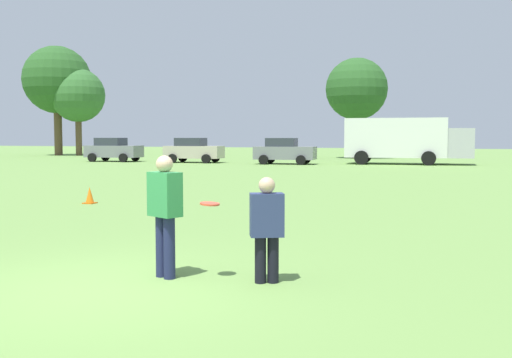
# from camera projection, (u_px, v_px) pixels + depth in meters

# --- Properties ---
(ground_plane) EXTENTS (180.25, 180.25, 0.00)m
(ground_plane) POSITION_uv_depth(u_px,v_px,m) (103.00, 289.00, 7.59)
(ground_plane) COLOR #6B9347
(player_thrower) EXTENTS (0.54, 0.44, 1.69)m
(player_thrower) POSITION_uv_depth(u_px,v_px,m) (165.00, 209.00, 8.14)
(player_thrower) COLOR #1E234C
(player_thrower) RESTS_ON ground
(player_defender) EXTENTS (0.51, 0.41, 1.41)m
(player_defender) POSITION_uv_depth(u_px,v_px,m) (267.00, 224.00, 7.86)
(player_defender) COLOR black
(player_defender) RESTS_ON ground
(frisbee) EXTENTS (0.27, 0.27, 0.05)m
(frisbee) POSITION_uv_depth(u_px,v_px,m) (210.00, 204.00, 8.04)
(frisbee) COLOR #E54C33
(traffic_cone) EXTENTS (0.32, 0.32, 0.48)m
(traffic_cone) POSITION_uv_depth(u_px,v_px,m) (90.00, 196.00, 17.20)
(traffic_cone) COLOR #D8590C
(traffic_cone) RESTS_ON ground
(parked_car_near_left) EXTENTS (4.32, 2.44, 1.82)m
(parked_car_near_left) POSITION_uv_depth(u_px,v_px,m) (113.00, 149.00, 45.58)
(parked_car_near_left) COLOR slate
(parked_car_near_left) RESTS_ON ground
(parked_car_mid_left) EXTENTS (4.32, 2.44, 1.82)m
(parked_car_mid_left) POSITION_uv_depth(u_px,v_px,m) (193.00, 150.00, 43.69)
(parked_car_mid_left) COLOR #B7AD99
(parked_car_mid_left) RESTS_ON ground
(parked_car_center) EXTENTS (4.32, 2.44, 1.82)m
(parked_car_center) POSITION_uv_depth(u_px,v_px,m) (284.00, 151.00, 41.36)
(parked_car_center) COLOR slate
(parked_car_center) RESTS_ON ground
(box_truck) EXTENTS (8.65, 3.39, 3.18)m
(box_truck) POSITION_uv_depth(u_px,v_px,m) (405.00, 139.00, 41.00)
(box_truck) COLOR white
(box_truck) RESTS_ON ground
(tree_west_oak) EXTENTS (6.76, 6.76, 10.99)m
(tree_west_oak) POSITION_uv_depth(u_px,v_px,m) (57.00, 80.00, 59.72)
(tree_west_oak) COLOR brown
(tree_west_oak) RESTS_ON ground
(tree_west_maple) EXTENTS (5.35, 5.35, 8.69)m
(tree_west_maple) POSITION_uv_depth(u_px,v_px,m) (78.00, 96.00, 59.18)
(tree_west_maple) COLOR brown
(tree_west_maple) RESTS_ON ground
(tree_center_elm) EXTENTS (5.37, 5.37, 8.73)m
(tree_center_elm) POSITION_uv_depth(u_px,v_px,m) (357.00, 89.00, 51.52)
(tree_center_elm) COLOR brown
(tree_center_elm) RESTS_ON ground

